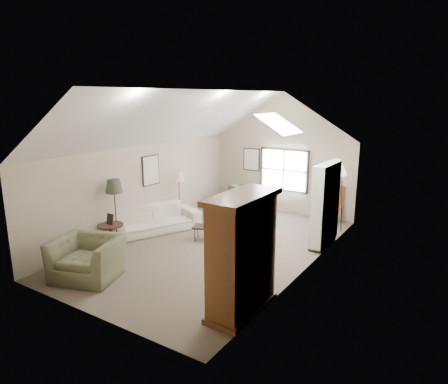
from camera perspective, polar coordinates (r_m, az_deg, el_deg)
The scene contains 18 objects.
room_shell at distance 9.87m, azimuth -1.27°, elevation 9.79°, with size 5.01×8.01×4.00m.
window at distance 13.49m, azimuth 8.56°, elevation 3.12°, with size 1.72×0.08×1.42m, color black.
skylight at distance 10.02m, azimuth 7.94°, elevation 9.80°, with size 0.80×1.20×0.52m, color white, non-canonical shape.
wall_art at distance 12.70m, azimuth -3.40°, elevation 3.87°, with size 1.97×3.71×0.88m.
armoire at distance 7.20m, azimuth 2.60°, elevation -8.90°, with size 0.60×1.50×2.20m, color brown.
tv_alcove at distance 10.62m, azimuth 14.28°, elevation -1.63°, with size 0.32×1.30×2.10m, color white.
media_console at distance 10.87m, azimuth 13.92°, elevation -5.95°, with size 0.34×1.18×0.60m, color #382316.
tv_panel at distance 10.68m, azimuth 14.10°, elevation -2.81°, with size 0.05×0.90×0.55m, color black.
sofa at distance 11.78m, azimuth -10.03°, elevation -3.81°, with size 2.63×1.03×0.77m, color silver.
armchair_near at distance 9.22m, azimuth -18.87°, elevation -8.92°, with size 1.37×1.19×0.89m, color brown.
armchair_far at distance 14.04m, azimuth 3.25°, elevation -0.62°, with size 0.91×0.94×0.85m, color #5B5E42.
coffee_table at distance 10.96m, azimuth -2.32°, elevation -5.93°, with size 0.79×0.44×0.40m, color #332315.
bowl at distance 10.88m, azimuth -2.33°, elevation -4.81°, with size 0.19×0.19×0.05m, color #361F16.
side_table at distance 10.74m, azimuth -15.82°, elevation -6.14°, with size 0.66×0.66×0.66m, color #362216.
side_chair at distance 12.82m, azimuth 15.46°, elevation -1.77°, with size 0.45×0.45×1.16m, color maroon.
tripod_lamp at distance 11.77m, azimuth 15.47°, elevation -0.54°, with size 0.63×0.63×2.18m, color white, non-canonical shape.
dark_lamp at distance 10.69m, azimuth -15.22°, elevation -2.88°, with size 0.44×0.44×1.84m, color #292C1F, non-canonical shape.
tan_lamp at distance 12.53m, azimuth -6.41°, elevation -0.54°, with size 0.33×0.33×1.65m, color tan, non-canonical shape.
Camera 1 is at (5.50, -8.17, 3.84)m, focal length 32.00 mm.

